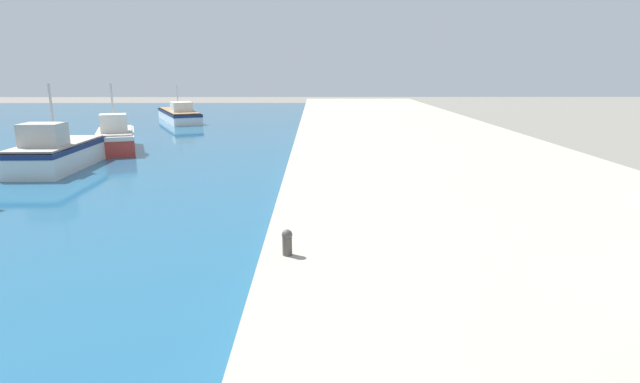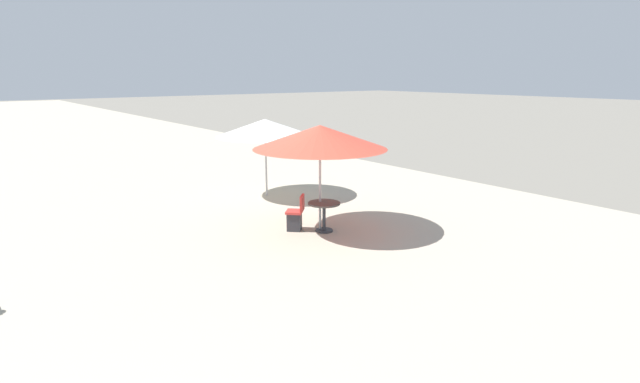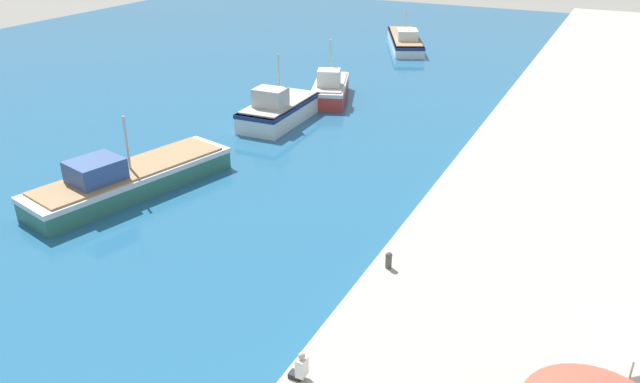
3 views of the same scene
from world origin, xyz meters
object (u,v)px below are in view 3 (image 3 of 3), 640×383
at_px(person_at_quay, 300,367).
at_px(mooring_bollard, 389,259).
at_px(fishing_boat_distant, 405,40).
at_px(fishing_boat_mid, 279,109).
at_px(fishing_boat_far, 330,88).
at_px(fishing_boat_near, 129,178).

relative_size(person_at_quay, mooring_bollard, 1.46).
relative_size(fishing_boat_distant, person_at_quay, 11.25).
height_order(fishing_boat_mid, fishing_boat_far, fishing_boat_mid).
distance_m(fishing_boat_mid, fishing_boat_distant, 25.02).
bearing_deg(person_at_quay, fishing_boat_distant, 105.78).
height_order(fishing_boat_mid, fishing_boat_distant, fishing_boat_mid).
relative_size(fishing_boat_near, fishing_boat_distant, 1.01).
bearing_deg(fishing_boat_near, fishing_boat_distant, 102.63).
bearing_deg(person_at_quay, fishing_boat_mid, 121.23).
xyz_separation_m(fishing_boat_near, fishing_boat_distant, (1.02, 37.54, -0.07)).
xyz_separation_m(fishing_boat_mid, fishing_boat_distant, (-0.25, 25.02, -0.17)).
height_order(fishing_boat_near, fishing_boat_far, fishing_boat_far).
relative_size(fishing_boat_near, fishing_boat_mid, 1.59).
xyz_separation_m(fishing_boat_far, person_at_quay, (11.98, -27.02, 0.22)).
distance_m(fishing_boat_distant, person_at_quay, 47.90).
xyz_separation_m(fishing_boat_distant, mooring_bollard, (13.16, -39.38, 0.29)).
bearing_deg(fishing_boat_distant, fishing_boat_far, -111.34).
distance_m(fishing_boat_near, fishing_boat_distant, 37.55).
bearing_deg(fishing_boat_mid, fishing_boat_distant, 88.95).
height_order(fishing_boat_mid, mooring_bollard, fishing_boat_mid).
xyz_separation_m(fishing_boat_distant, person_at_quay, (13.03, -46.09, 0.36)).
xyz_separation_m(fishing_boat_near, fishing_boat_mid, (1.27, 12.52, 0.10)).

